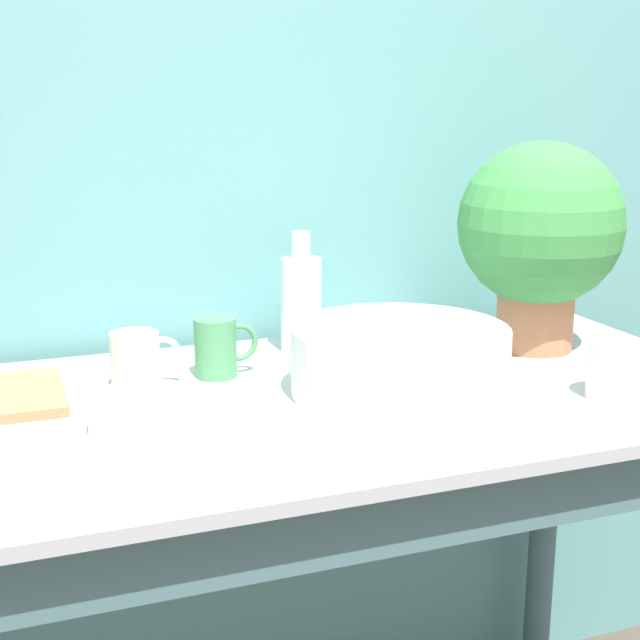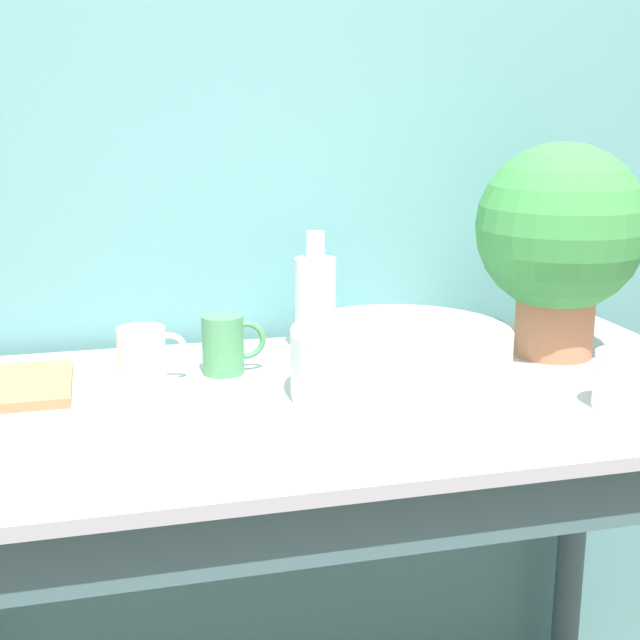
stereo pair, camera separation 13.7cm
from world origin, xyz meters
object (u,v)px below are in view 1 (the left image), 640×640
at_px(mug_white, 619,371).
at_px(mug_green, 217,347).
at_px(bowl_wash_large, 400,360).
at_px(bowl_small_enamel_white, 143,413).
at_px(bottle_tall, 301,302).
at_px(mug_cream, 137,360).
at_px(potted_plant, 540,231).

distance_m(mug_white, mug_green, 0.64).
distance_m(bowl_wash_large, bowl_small_enamel_white, 0.41).
bearing_deg(mug_green, bottle_tall, 28.23).
bearing_deg(mug_cream, potted_plant, -1.47).
height_order(mug_cream, bowl_small_enamel_white, mug_cream).
height_order(bowl_wash_large, mug_white, bowl_wash_large).
relative_size(potted_plant, bowl_wash_large, 1.11).
bearing_deg(potted_plant, bottle_tall, 161.77).
distance_m(potted_plant, bowl_small_enamel_white, 0.79).
relative_size(mug_white, bowl_small_enamel_white, 0.83).
bearing_deg(mug_green, mug_cream, -172.19).
bearing_deg(bowl_wash_large, potted_plant, 23.04).
xyz_separation_m(potted_plant, bottle_tall, (-0.41, 0.13, -0.13)).
relative_size(potted_plant, mug_green, 3.51).
distance_m(potted_plant, mug_green, 0.62).
bearing_deg(potted_plant, mug_cream, 178.53).
relative_size(bottle_tall, mug_white, 1.73).
xyz_separation_m(mug_white, bowl_small_enamel_white, (-0.71, 0.12, -0.02)).
xyz_separation_m(mug_green, bowl_small_enamel_white, (-0.16, -0.21, -0.03)).
bearing_deg(bottle_tall, mug_white, -48.38).
height_order(potted_plant, bowl_small_enamel_white, potted_plant).
relative_size(bowl_wash_large, mug_cream, 3.00).
height_order(bowl_wash_large, bowl_small_enamel_white, bowl_wash_large).
bearing_deg(mug_green, bowl_small_enamel_white, -127.51).
bearing_deg(bowl_small_enamel_white, potted_plant, 12.67).
height_order(potted_plant, bottle_tall, potted_plant).
height_order(potted_plant, mug_white, potted_plant).
distance_m(mug_white, bowl_small_enamel_white, 0.72).
distance_m(potted_plant, mug_white, 0.34).
height_order(mug_cream, mug_white, mug_cream).
relative_size(potted_plant, mug_cream, 3.34).
bearing_deg(mug_white, potted_plant, 82.83).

